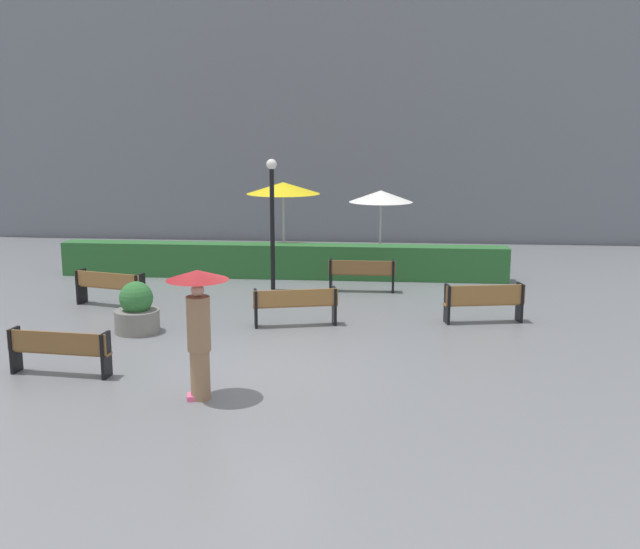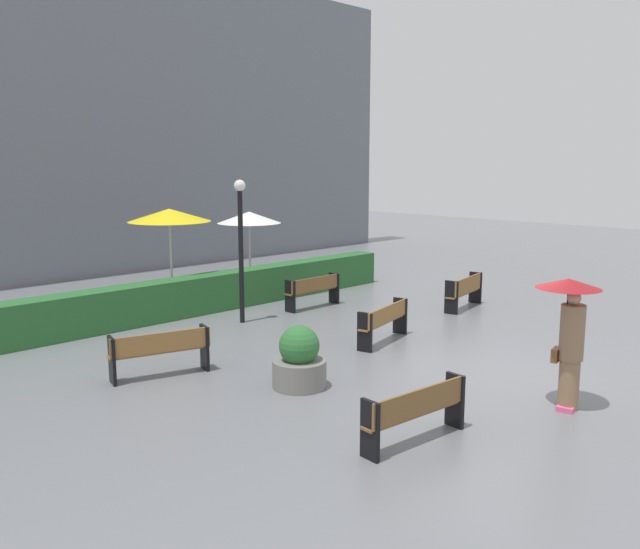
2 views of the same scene
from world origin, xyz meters
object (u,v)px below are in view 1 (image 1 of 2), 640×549
(bench_back_row, at_px, (362,273))
(lamp_post, at_px, (272,209))
(bench_mid_center, at_px, (295,303))
(bench_near_left, at_px, (59,349))
(planter_pot, at_px, (137,311))
(patio_umbrella_yellow, at_px, (283,188))
(patio_umbrella_white, at_px, (381,196))
(pedestrian_with_umbrella, at_px, (198,316))
(bench_far_right, at_px, (484,300))
(bench_far_left, at_px, (109,286))

(bench_back_row, bearing_deg, lamp_post, 178.22)
(bench_back_row, xyz_separation_m, bench_mid_center, (-1.34, -3.59, -0.01))
(bench_near_left, xyz_separation_m, planter_pot, (0.44, 2.89, -0.02))
(patio_umbrella_yellow, bearing_deg, bench_mid_center, -79.97)
(planter_pot, bearing_deg, patio_umbrella_white, 56.40)
(pedestrian_with_umbrella, xyz_separation_m, lamp_post, (-0.06, 8.25, 0.79))
(bench_far_right, height_order, bench_far_left, bench_far_right)
(lamp_post, distance_m, patio_umbrella_white, 4.28)
(pedestrian_with_umbrella, bearing_deg, bench_far_left, 122.16)
(bench_far_right, height_order, bench_back_row, bench_far_right)
(patio_umbrella_white, bearing_deg, bench_near_left, -117.69)
(patio_umbrella_white, bearing_deg, planter_pot, -123.60)
(bench_far_left, bearing_deg, pedestrian_with_umbrella, -57.84)
(bench_near_left, relative_size, lamp_post, 0.54)
(bench_mid_center, height_order, planter_pot, planter_pot)
(bench_far_right, bearing_deg, planter_pot, -168.96)
(bench_back_row, bearing_deg, patio_umbrella_yellow, 129.56)
(bench_mid_center, xyz_separation_m, patio_umbrella_yellow, (-1.17, 6.63, 1.98))
(bench_far_left, bearing_deg, bench_near_left, -79.05)
(bench_near_left, height_order, patio_umbrella_white, patio_umbrella_white)
(bench_back_row, height_order, patio_umbrella_white, patio_umbrella_white)
(bench_far_right, height_order, pedestrian_with_umbrella, pedestrian_with_umbrella)
(bench_far_left, height_order, bench_back_row, bench_far_left)
(bench_far_left, xyz_separation_m, lamp_post, (3.69, 2.27, 1.66))
(bench_back_row, height_order, bench_mid_center, bench_back_row)
(bench_far_right, distance_m, pedestrian_with_umbrella, 7.42)
(bench_far_right, bearing_deg, patio_umbrella_yellow, 131.86)
(bench_far_left, bearing_deg, bench_back_row, 19.85)
(bench_far_left, height_order, lamp_post, lamp_post)
(bench_far_left, relative_size, pedestrian_with_umbrella, 0.88)
(pedestrian_with_umbrella, bearing_deg, patio_umbrella_white, 76.35)
(bench_back_row, height_order, patio_umbrella_yellow, patio_umbrella_yellow)
(planter_pot, height_order, patio_umbrella_white, patio_umbrella_white)
(patio_umbrella_white, bearing_deg, lamp_post, -131.59)
(bench_far_right, relative_size, planter_pot, 1.64)
(bench_far_left, bearing_deg, bench_mid_center, -16.36)
(bench_far_right, bearing_deg, bench_back_row, 134.08)
(patio_umbrella_white, bearing_deg, pedestrian_with_umbrella, -103.65)
(bench_mid_center, relative_size, pedestrian_with_umbrella, 0.89)
(bench_far_left, distance_m, planter_pot, 2.63)
(pedestrian_with_umbrella, xyz_separation_m, patio_umbrella_yellow, (-0.17, 11.21, 1.10))
(bench_near_left, relative_size, bench_far_left, 1.01)
(patio_umbrella_white, bearing_deg, bench_back_row, -97.71)
(lamp_post, relative_size, patio_umbrella_white, 1.45)
(planter_pot, xyz_separation_m, lamp_post, (2.26, 4.48, 1.70))
(patio_umbrella_white, bearing_deg, bench_far_right, -68.86)
(bench_near_left, relative_size, patio_umbrella_white, 0.78)
(bench_far_left, relative_size, bench_mid_center, 0.99)
(bench_far_right, height_order, planter_pot, planter_pot)
(patio_umbrella_white, bearing_deg, bench_far_left, -140.03)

